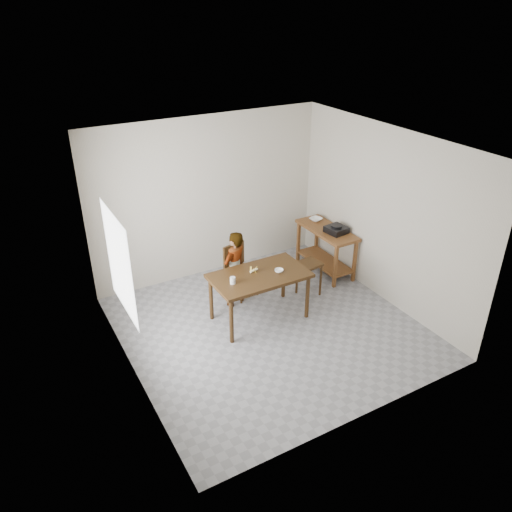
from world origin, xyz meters
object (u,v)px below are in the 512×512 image
child (235,269)px  stool (309,278)px  dining_chair (242,272)px  dining_table (259,296)px  prep_counter (325,250)px

child → stool: (1.15, -0.34, -0.32)m
child → dining_chair: (0.21, 0.16, -0.19)m
dining_table → stool: 1.04m
stool → dining_chair: bearing=151.8°
prep_counter → dining_chair: 1.64m
dining_table → stool: size_ratio=2.43×
stool → dining_table: bearing=-169.4°
dining_table → child: (-0.13, 0.53, 0.24)m
dining_table → dining_chair: size_ratio=1.65×
prep_counter → dining_chair: (-1.64, -0.00, 0.03)m
child → dining_chair: bearing=-165.9°
dining_chair → prep_counter: bearing=-13.9°
prep_counter → stool: size_ratio=2.09×
prep_counter → child: 1.87m
dining_table → prep_counter: prep_counter is taller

